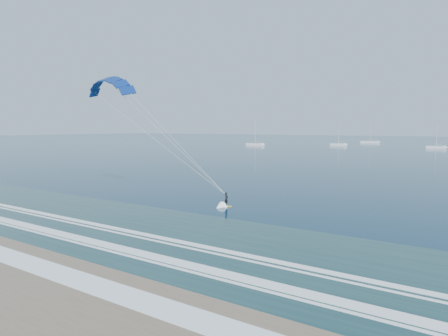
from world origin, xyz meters
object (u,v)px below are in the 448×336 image
sailboat_3 (436,147)px  sailboat_2 (370,142)px  sailboat_1 (338,144)px  kitesurfer_rig (163,134)px  sailboat_0 (255,144)px

sailboat_3 → sailboat_2: bearing=130.0°
sailboat_2 → sailboat_3: bearing=-50.0°
sailboat_1 → sailboat_2: bearing=84.3°
kitesurfer_rig → sailboat_2: bearing=97.2°
kitesurfer_rig → sailboat_1: 170.08m
sailboat_2 → sailboat_3: sailboat_2 is taller
sailboat_2 → kitesurfer_rig: bearing=-82.8°
sailboat_3 → kitesurfer_rig: bearing=-94.7°
sailboat_2 → sailboat_3: 62.97m
kitesurfer_rig → sailboat_3: 165.19m
sailboat_3 → sailboat_1: bearing=176.8°
sailboat_1 → sailboat_2: 45.99m
sailboat_1 → sailboat_3: (45.00, -2.48, 0.00)m
sailboat_0 → sailboat_1: bearing=30.2°
sailboat_1 → kitesurfer_rig: bearing=-79.3°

